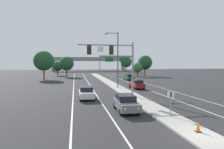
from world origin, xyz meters
name	(u,v)px	position (x,y,z in m)	size (l,w,h in m)	color
ground_plane	(202,138)	(0.00, 0.00, 0.00)	(260.00, 260.00, 0.00)	#28282B
median_island	(128,93)	(0.00, 18.00, 0.07)	(2.40, 110.00, 0.15)	#9E9B93
lane_stripe_oncoming_center	(92,89)	(-4.70, 25.00, 0.00)	(0.14, 100.00, 0.01)	silver
lane_stripe_receding_center	(142,88)	(4.70, 25.00, 0.00)	(0.14, 100.00, 0.01)	silver
edge_stripe_left	(74,89)	(-8.00, 25.00, 0.00)	(0.14, 100.00, 0.01)	silver
edge_stripe_right	(159,87)	(8.00, 25.00, 0.00)	(0.14, 100.00, 0.01)	silver
overhead_signal_mast	(116,58)	(-2.46, 14.99, 5.33)	(7.33, 0.44, 7.20)	gray
median_sign_post	(171,99)	(0.19, 4.60, 1.59)	(0.60, 0.10, 2.20)	gray
street_lamp_median	(117,56)	(-0.25, 24.95, 5.79)	(2.58, 0.28, 10.00)	#4C4C51
car_oncoming_grey	(126,103)	(-2.93, 7.62, 0.82)	(1.87, 4.49, 1.58)	slate
car_oncoming_white	(86,93)	(-6.30, 14.93, 0.82)	(1.83, 4.47, 1.58)	silver
car_receding_red	(137,84)	(3.23, 23.87, 0.82)	(1.88, 4.49, 1.58)	maroon
car_receding_green	(129,77)	(6.47, 41.14, 0.82)	(1.88, 4.49, 1.58)	#195633
traffic_cone_median_nose	(198,126)	(0.16, 0.66, 0.51)	(0.36, 0.36, 0.74)	black
highway_sign_gantry	(116,59)	(8.20, 66.54, 6.16)	(13.28, 0.42, 7.50)	gray
overpass_bridge	(89,61)	(0.00, 101.67, 5.78)	(42.40, 6.40, 7.65)	gray
tree_far_left_a	(58,66)	(-13.92, 64.62, 3.39)	(3.59, 3.59, 5.19)	#4C3823
tree_far_right_b	(138,68)	(12.29, 51.99, 3.05)	(3.24, 3.24, 4.69)	#4C3823
tree_far_left_c	(67,64)	(-10.38, 56.60, 4.38)	(4.64, 4.64, 6.71)	#4C3823
tree_far_left_b	(44,61)	(-16.17, 47.26, 5.19)	(5.49, 5.49, 7.95)	#4C3823
tree_far_right_c	(126,62)	(16.84, 84.81, 5.13)	(5.43, 5.43, 7.85)	#4C3823
tree_far_right_a	(145,63)	(16.12, 55.74, 4.70)	(4.97, 4.97, 7.20)	#4C3823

